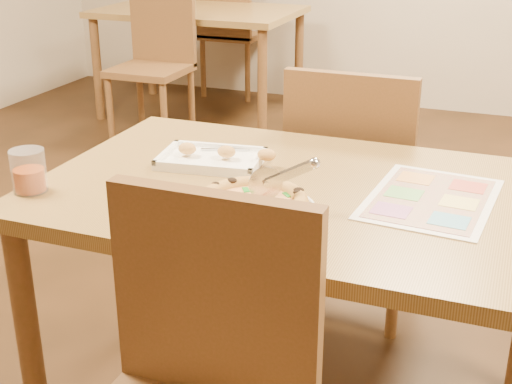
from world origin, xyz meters
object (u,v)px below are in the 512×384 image
(appetizer_tray, at_px, (215,159))
(pizza, at_px, (253,202))
(chair_near, at_px, (197,376))
(chair_far, at_px, (353,167))
(pizza_cutter, at_px, (282,177))
(dining_table, at_px, (297,218))
(bg_chair_near, at_px, (157,48))
(menu, at_px, (431,199))
(glass_tumbler, at_px, (29,173))
(plate, at_px, (256,209))
(bg_chair_far, at_px, (229,21))
(bg_table, at_px, (199,22))

(appetizer_tray, bearing_deg, pizza, -51.37)
(chair_near, bearing_deg, chair_far, 90.00)
(pizza_cutter, xyz_separation_m, appetizer_tray, (-0.28, 0.24, -0.07))
(dining_table, bearing_deg, bg_chair_near, 126.05)
(pizza, height_order, pizza_cutter, pizza_cutter)
(bg_chair_near, height_order, menu, bg_chair_near)
(bg_chair_near, height_order, appetizer_tray, bg_chair_near)
(glass_tumbler, bearing_deg, plate, 8.04)
(bg_chair_near, xyz_separation_m, appetizer_tray, (1.33, -2.12, 0.17))
(bg_chair_near, relative_size, plate, 1.71)
(pizza, height_order, appetizer_tray, appetizer_tray)
(plate, xyz_separation_m, pizza, (-0.01, -0.01, 0.02))
(bg_chair_far, relative_size, glass_tumbler, 4.42)
(dining_table, relative_size, pizza_cutter, 9.41)
(bg_table, height_order, pizza_cutter, pizza_cutter)
(pizza, xyz_separation_m, pizza_cutter, (0.06, 0.04, 0.06))
(bg_table, height_order, bg_chair_far, bg_chair_far)
(dining_table, xyz_separation_m, chair_far, (-0.00, 0.60, -0.07))
(bg_chair_near, xyz_separation_m, bg_chair_far, (0.00, 1.10, 0.00))
(pizza_cutter, distance_m, appetizer_tray, 0.37)
(bg_chair_near, height_order, bg_chair_far, same)
(bg_table, height_order, bg_chair_near, bg_chair_near)
(chair_near, relative_size, bg_chair_far, 1.00)
(chair_far, xyz_separation_m, pizza, (-0.05, -0.79, 0.18))
(chair_far, bearing_deg, plate, 86.88)
(plate, distance_m, glass_tumbler, 0.57)
(bg_chair_far, bearing_deg, chair_near, 112.29)
(pizza, relative_size, glass_tumbler, 2.41)
(chair_near, xyz_separation_m, menu, (0.32, 0.64, 0.16))
(dining_table, height_order, bg_chair_far, bg_chair_far)
(plate, distance_m, menu, 0.43)
(chair_near, xyz_separation_m, plate, (-0.04, 0.42, 0.16))
(chair_far, height_order, bg_chair_far, same)
(chair_far, bearing_deg, bg_chair_far, -59.35)
(chair_far, relative_size, bg_chair_far, 1.00)
(bg_chair_near, bearing_deg, chair_near, -60.26)
(chair_near, distance_m, chair_far, 1.20)
(appetizer_tray, bearing_deg, bg_table, 116.14)
(dining_table, bearing_deg, plate, -103.16)
(bg_table, relative_size, pizza_cutter, 9.41)
(dining_table, xyz_separation_m, bg_chair_far, (-1.60, 3.30, -0.07))
(pizza_cutter, bearing_deg, dining_table, 62.41)
(chair_far, bearing_deg, glass_tumbler, 54.91)
(chair_far, xyz_separation_m, pizza_cutter, (0.01, -0.76, 0.24))
(pizza, distance_m, menu, 0.44)
(pizza, bearing_deg, glass_tumbler, -172.71)
(pizza, distance_m, pizza_cutter, 0.09)
(dining_table, distance_m, menu, 0.34)
(bg_table, bearing_deg, bg_chair_near, -90.00)
(bg_chair_near, bearing_deg, chair_far, -44.94)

